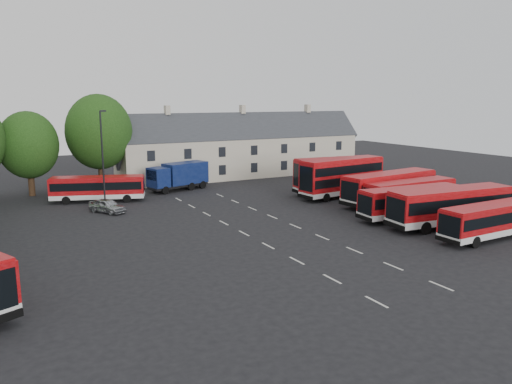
# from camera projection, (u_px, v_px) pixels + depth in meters

# --- Properties ---
(ground) EXTENTS (140.00, 140.00, 0.00)m
(ground) POSITION_uv_depth(u_px,v_px,m) (256.00, 239.00, 39.36)
(ground) COLOR black
(ground) RESTS_ON ground
(lane_markings) EXTENTS (5.15, 33.80, 0.01)m
(lane_markings) POSITION_uv_depth(u_px,v_px,m) (270.00, 230.00, 42.25)
(lane_markings) COLOR beige
(lane_markings) RESTS_ON ground
(terrace_houses) EXTENTS (35.70, 7.13, 10.06)m
(terrace_houses) POSITION_uv_depth(u_px,v_px,m) (243.00, 149.00, 71.13)
(terrace_houses) COLOR beige
(terrace_houses) RESTS_ON ground
(bus_row_a) EXTENTS (9.92, 2.50, 2.79)m
(bus_row_a) POSITION_uv_depth(u_px,v_px,m) (492.00, 218.00, 39.19)
(bus_row_a) COLOR silver
(bus_row_a) RESTS_ON ground
(bus_row_b) EXTENTS (12.05, 3.81, 3.35)m
(bus_row_b) POSITION_uv_depth(u_px,v_px,m) (451.00, 204.00, 42.97)
(bus_row_b) COLOR silver
(bus_row_b) RESTS_ON ground
(bus_row_c) EXTENTS (10.58, 3.18, 2.95)m
(bus_row_c) POSITION_uv_depth(u_px,v_px,m) (412.00, 200.00, 45.75)
(bus_row_c) COLOR silver
(bus_row_c) RESTS_ON ground
(bus_row_d) EXTENTS (10.44, 2.62, 2.94)m
(bus_row_d) POSITION_uv_depth(u_px,v_px,m) (410.00, 192.00, 49.57)
(bus_row_d) COLOR silver
(bus_row_d) RESTS_ON ground
(bus_row_e) EXTENTS (12.01, 4.05, 3.33)m
(bus_row_e) POSITION_uv_depth(u_px,v_px,m) (390.00, 185.00, 52.21)
(bus_row_e) COLOR silver
(bus_row_e) RESTS_ON ground
(bus_dd_south) EXTENTS (10.86, 3.65, 4.37)m
(bus_dd_south) POSITION_uv_depth(u_px,v_px,m) (342.00, 175.00, 55.85)
(bus_dd_south) COLOR silver
(bus_dd_south) RESTS_ON ground
(bus_dd_north) EXTENTS (10.48, 3.31, 4.23)m
(bus_dd_north) POSITION_uv_depth(u_px,v_px,m) (337.00, 173.00, 57.95)
(bus_dd_north) COLOR silver
(bus_dd_north) RESTS_ON ground
(bus_north) EXTENTS (9.89, 5.29, 2.74)m
(bus_north) POSITION_uv_depth(u_px,v_px,m) (98.00, 187.00, 53.44)
(bus_north) COLOR silver
(bus_north) RESTS_ON ground
(box_truck) EXTENTS (7.89, 4.36, 3.29)m
(box_truck) POSITION_uv_depth(u_px,v_px,m) (179.00, 175.00, 60.19)
(box_truck) COLOR black
(box_truck) RESTS_ON ground
(silver_car) EXTENTS (3.41, 4.24, 1.36)m
(silver_car) POSITION_uv_depth(u_px,v_px,m) (107.00, 206.00, 48.47)
(silver_car) COLOR #A5A8AC
(silver_car) RESTS_ON ground
(lamppost) EXTENTS (0.68, 0.32, 9.83)m
(lamppost) POSITION_uv_depth(u_px,v_px,m) (103.00, 157.00, 49.61)
(lamppost) COLOR black
(lamppost) RESTS_ON ground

